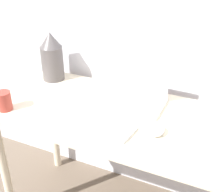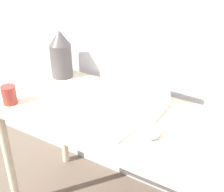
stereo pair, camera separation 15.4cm
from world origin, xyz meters
The scene contains 7 objects.
wall_back centered at (0.00, 0.68, 1.25)m, with size 6.00×0.05×2.50m.
desk centered at (0.00, 0.31, 0.66)m, with size 1.29×0.62×0.77m.
laptop centered at (0.04, 0.45, 0.82)m, with size 0.35×0.21×0.22m.
keyboard centered at (-0.07, 0.18, 0.78)m, with size 0.44×0.19×0.02m.
mouse centered at (0.24, 0.23, 0.79)m, with size 0.07×0.09×0.04m.
vase centered at (-0.51, 0.51, 0.91)m, with size 0.13×0.13×0.30m.
mug centered at (-0.54, 0.10, 0.82)m, with size 0.08×0.08×0.10m.
Camera 2 is at (0.68, -0.85, 1.63)m, focal length 50.00 mm.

